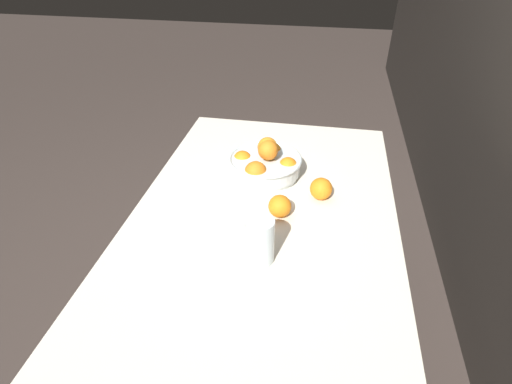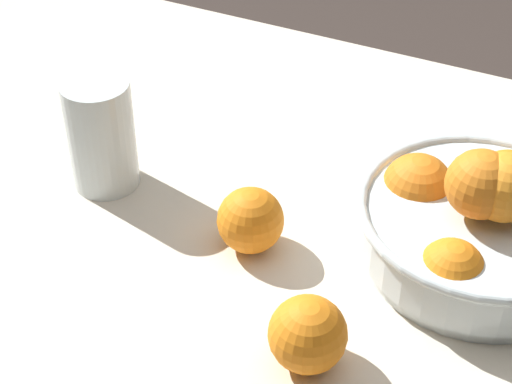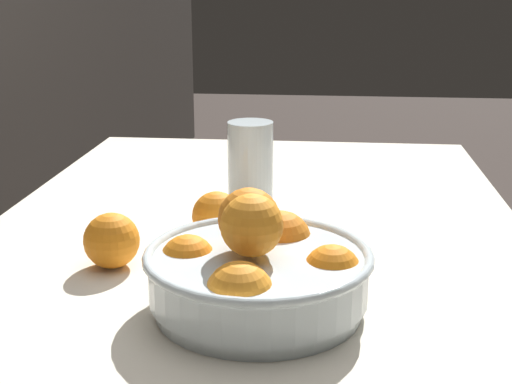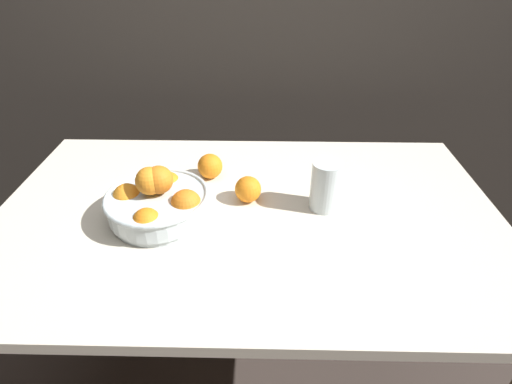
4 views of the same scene
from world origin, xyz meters
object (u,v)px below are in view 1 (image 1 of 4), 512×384
(juice_glass, at_px, (260,242))
(orange_loose_front, at_px, (321,189))
(fruit_bowl, at_px, (265,163))
(orange_loose_near_bowl, at_px, (280,205))

(juice_glass, distance_m, orange_loose_front, 0.37)
(fruit_bowl, xyz_separation_m, juice_glass, (0.44, 0.06, 0.01))
(fruit_bowl, bearing_deg, juice_glass, 7.38)
(juice_glass, bearing_deg, orange_loose_front, 154.98)
(fruit_bowl, xyz_separation_m, orange_loose_front, (0.11, 0.21, -0.01))
(orange_loose_near_bowl, bearing_deg, fruit_bowl, -159.27)
(orange_loose_near_bowl, relative_size, orange_loose_front, 0.97)
(juice_glass, height_order, orange_loose_front, juice_glass)
(orange_loose_front, bearing_deg, orange_loose_near_bowl, -47.14)
(juice_glass, relative_size, orange_loose_front, 1.83)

